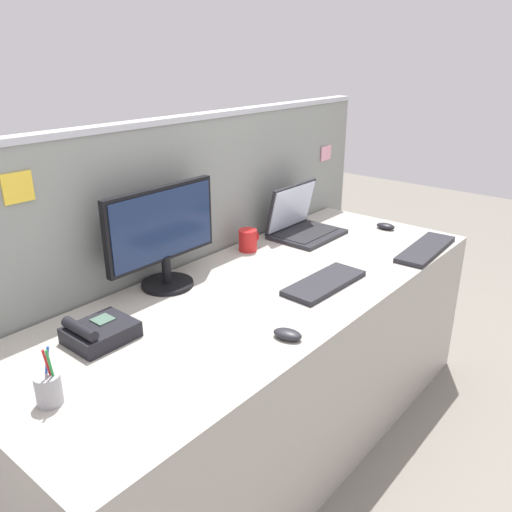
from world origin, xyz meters
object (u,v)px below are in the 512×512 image
at_px(keyboard_spare, 426,249).
at_px(computer_mouse_right_hand, 288,334).
at_px(computer_mouse_left_hand, 386,226).
at_px(desk_phone, 99,332).
at_px(pen_cup, 49,389).
at_px(coffee_mug, 248,240).
at_px(desktop_monitor, 163,232).
at_px(laptop, 301,223).
at_px(keyboard_main, 324,283).

relative_size(keyboard_spare, computer_mouse_right_hand, 4.57).
bearing_deg(keyboard_spare, computer_mouse_left_hand, 55.82).
height_order(desk_phone, pen_cup, pen_cup).
relative_size(desk_phone, computer_mouse_right_hand, 2.07).
distance_m(computer_mouse_right_hand, coffee_mug, 0.83).
relative_size(computer_mouse_right_hand, computer_mouse_left_hand, 1.00).
height_order(desktop_monitor, laptop, desktop_monitor).
bearing_deg(pen_cup, desktop_monitor, 25.69).
relative_size(desktop_monitor, keyboard_spare, 1.14).
distance_m(desk_phone, computer_mouse_right_hand, 0.62).
bearing_deg(laptop, computer_mouse_left_hand, -39.48).
xyz_separation_m(keyboard_spare, computer_mouse_left_hand, (0.18, 0.30, 0.01)).
height_order(desk_phone, keyboard_main, desk_phone).
xyz_separation_m(desk_phone, coffee_mug, (0.94, 0.16, 0.02)).
relative_size(laptop, keyboard_spare, 0.77).
bearing_deg(laptop, desk_phone, -175.39).
distance_m(keyboard_main, computer_mouse_left_hand, 0.82).
xyz_separation_m(desktop_monitor, keyboard_main, (0.41, -0.49, -0.22)).
bearing_deg(keyboard_spare, pen_cup, 166.52).
distance_m(desk_phone, coffee_mug, 0.96).
relative_size(keyboard_main, computer_mouse_left_hand, 3.92).
bearing_deg(laptop, keyboard_main, -135.90).
relative_size(desk_phone, computer_mouse_left_hand, 2.07).
distance_m(desktop_monitor, computer_mouse_right_hand, 0.66).
bearing_deg(laptop, computer_mouse_right_hand, -147.09).
bearing_deg(laptop, coffee_mug, 170.06).
bearing_deg(desktop_monitor, coffee_mug, 0.26).
height_order(laptop, coffee_mug, laptop).
distance_m(laptop, computer_mouse_right_hand, 1.05).
bearing_deg(desk_phone, computer_mouse_left_hand, -6.72).
height_order(laptop, pen_cup, laptop).
distance_m(computer_mouse_left_hand, coffee_mug, 0.79).
relative_size(desktop_monitor, keyboard_main, 1.33).
xyz_separation_m(laptop, computer_mouse_right_hand, (-0.88, -0.57, -0.05)).
bearing_deg(computer_mouse_right_hand, desk_phone, 119.27).
bearing_deg(pen_cup, laptop, 10.17).
xyz_separation_m(desk_phone, pen_cup, (-0.28, -0.18, 0.02)).
height_order(computer_mouse_left_hand, pen_cup, pen_cup).
bearing_deg(desk_phone, coffee_mug, 9.90).
height_order(keyboard_main, keyboard_spare, same).
xyz_separation_m(laptop, computer_mouse_left_hand, (0.36, -0.30, -0.05)).
height_order(pen_cup, coffee_mug, pen_cup).
bearing_deg(keyboard_spare, keyboard_main, 162.62).
distance_m(pen_cup, coffee_mug, 1.26).
bearing_deg(computer_mouse_right_hand, coffee_mug, 37.96).
bearing_deg(pen_cup, coffee_mug, 15.64).
distance_m(desktop_monitor, computer_mouse_left_hand, 1.29).
height_order(keyboard_spare, pen_cup, pen_cup).
bearing_deg(keyboard_main, pen_cup, 173.98).
xyz_separation_m(keyboard_spare, computer_mouse_right_hand, (-1.06, 0.03, 0.01)).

